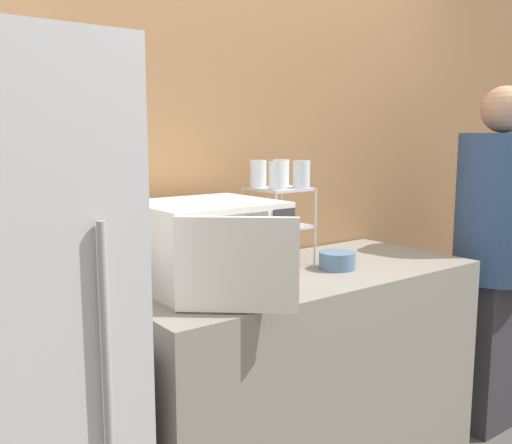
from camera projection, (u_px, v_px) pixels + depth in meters
The scene contains 10 objects.
wall_back at pixel (244, 175), 2.58m from camera, with size 8.00×0.06×2.60m.
counter at pixel (298, 378), 2.41m from camera, with size 1.54×0.69×0.93m.
microwave at pixel (207, 244), 2.09m from camera, with size 0.52×0.71×0.31m.
dish_rack at pixel (279, 209), 2.44m from camera, with size 0.23×0.24×0.33m.
glass_front_left at pixel (277, 175), 2.33m from camera, with size 0.07×0.07×0.12m.
glass_back_right at pixel (281, 172), 2.51m from camera, with size 0.07×0.07×0.12m.
glass_front_right at pixel (301, 174), 2.40m from camera, with size 0.07×0.07×0.12m.
glass_back_left at pixel (258, 174), 2.44m from camera, with size 0.07×0.07×0.12m.
bowl at pixel (337, 261), 2.38m from camera, with size 0.15×0.15×0.07m.
person at pixel (496, 244), 2.80m from camera, with size 0.40×0.40×1.71m.
Camera 1 is at (-1.52, -1.36, 1.48)m, focal length 40.00 mm.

